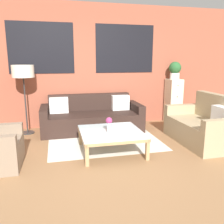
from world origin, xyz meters
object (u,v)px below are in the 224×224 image
(potted_plant, at_px, (175,70))
(floor_lamp, at_px, (23,74))
(couch_dark, at_px, (92,118))
(drawer_cabinet, at_px, (173,101))
(settee_vintage, at_px, (203,127))
(coffee_table, at_px, (111,134))
(flower_vase, at_px, (109,123))

(potted_plant, bearing_deg, floor_lamp, -177.84)
(couch_dark, distance_m, drawer_cabinet, 2.12)
(settee_vintage, xyz_separation_m, coffee_table, (-1.80, -0.04, 0.01))
(couch_dark, bearing_deg, potted_plant, 5.97)
(settee_vintage, xyz_separation_m, floor_lamp, (-3.31, 1.40, 0.96))
(settee_vintage, xyz_separation_m, potted_plant, (0.17, 1.53, 1.00))
(couch_dark, xyz_separation_m, settee_vintage, (1.92, -1.31, 0.03))
(coffee_table, relative_size, drawer_cabinet, 0.95)
(couch_dark, relative_size, flower_vase, 8.74)
(coffee_table, relative_size, potted_plant, 2.45)
(coffee_table, relative_size, flower_vase, 4.11)
(coffee_table, bearing_deg, couch_dark, 95.20)
(potted_plant, bearing_deg, settee_vintage, -96.23)
(potted_plant, bearing_deg, drawer_cabinet, -90.00)
(coffee_table, height_order, potted_plant, potted_plant)
(potted_plant, distance_m, flower_vase, 2.69)
(coffee_table, bearing_deg, flower_vase, -142.31)
(coffee_table, bearing_deg, floor_lamp, 136.31)
(flower_vase, bearing_deg, coffee_table, 37.69)
(settee_vintage, height_order, drawer_cabinet, drawer_cabinet)
(couch_dark, xyz_separation_m, floor_lamp, (-1.39, 0.09, 0.99))
(drawer_cabinet, bearing_deg, couch_dark, -174.03)
(coffee_table, xyz_separation_m, flower_vase, (-0.04, -0.03, 0.20))
(settee_vintage, relative_size, flower_vase, 5.79)
(settee_vintage, distance_m, coffee_table, 1.80)
(drawer_cabinet, bearing_deg, coffee_table, -141.35)
(coffee_table, xyz_separation_m, potted_plant, (1.97, 1.57, 0.99))
(couch_dark, bearing_deg, settee_vintage, -34.29)
(potted_plant, bearing_deg, couch_dark, -174.03)
(settee_vintage, height_order, flower_vase, settee_vintage)
(floor_lamp, distance_m, potted_plant, 3.48)
(coffee_table, distance_m, drawer_cabinet, 2.53)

